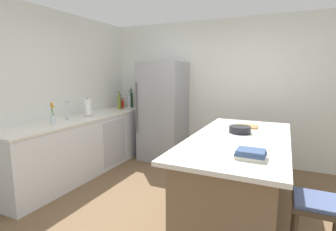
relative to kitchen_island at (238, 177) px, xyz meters
name	(u,v)px	position (x,y,z in m)	size (l,w,h in m)	color
ground_plane	(189,220)	(-0.46, -0.32, -0.47)	(7.20, 7.20, 0.00)	brown
wall_rear	(232,92)	(-0.46, 1.93, 0.83)	(6.00, 0.10, 2.60)	silver
wall_left	(31,97)	(-2.91, -0.32, 0.83)	(0.10, 6.00, 2.60)	silver
counter_run_left	(85,144)	(-2.54, 0.32, -0.01)	(0.68, 2.95, 0.93)	silver
kitchen_island	(238,177)	(0.00, 0.00, 0.00)	(1.02, 2.21, 0.93)	#7A6047
refrigerator	(163,111)	(-1.67, 1.52, 0.45)	(0.79, 0.77, 1.84)	#93969B
bar_stool	(317,215)	(0.71, -0.71, 0.09)	(0.36, 0.36, 0.69)	#473828
sink_faucet	(67,109)	(-2.58, 0.03, 0.62)	(0.15, 0.05, 0.30)	silver
flower_vase	(53,117)	(-2.47, -0.34, 0.56)	(0.07, 0.07, 0.31)	silver
paper_towel_roll	(88,108)	(-2.53, 0.42, 0.59)	(0.14, 0.14, 0.31)	gray
wine_bottle	(131,100)	(-2.49, 1.68, 0.62)	(0.06, 0.06, 0.38)	#19381E
soda_bottle	(129,101)	(-2.50, 1.60, 0.60)	(0.07, 0.07, 0.34)	silver
hot_sauce_bottle	(123,104)	(-2.57, 1.48, 0.54)	(0.05, 0.05, 0.21)	red
syrup_bottle	(120,103)	(-2.58, 1.40, 0.58)	(0.06, 0.06, 0.29)	#5B3319
olive_oil_bottle	(119,102)	(-2.53, 1.30, 0.60)	(0.06, 0.06, 0.35)	olive
cookbook_stack	(251,154)	(0.20, -0.69, 0.50)	(0.25, 0.20, 0.08)	silver
mixing_bowl	(240,130)	(-0.03, 0.22, 0.50)	(0.25, 0.25, 0.08)	black
cutting_board	(246,126)	(-0.01, 0.60, 0.47)	(0.29, 0.25, 0.02)	#9E7042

